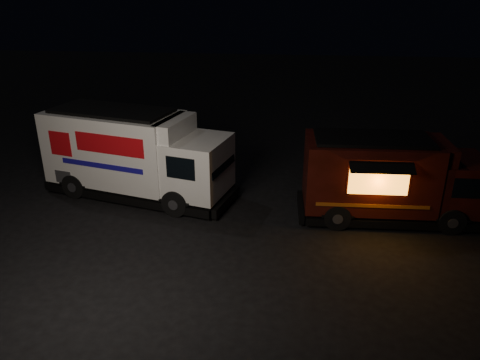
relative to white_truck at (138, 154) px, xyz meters
name	(u,v)px	position (x,y,z in m)	size (l,w,h in m)	color
ground	(160,241)	(1.60, -3.25, -1.59)	(80.00, 80.00, 0.00)	black
white_truck	(138,154)	(0.00, 0.00, 0.00)	(7.03, 2.40, 3.19)	white
red_truck	(393,179)	(8.84, -0.83, -0.18)	(6.06, 2.23, 2.82)	#3E0E0B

